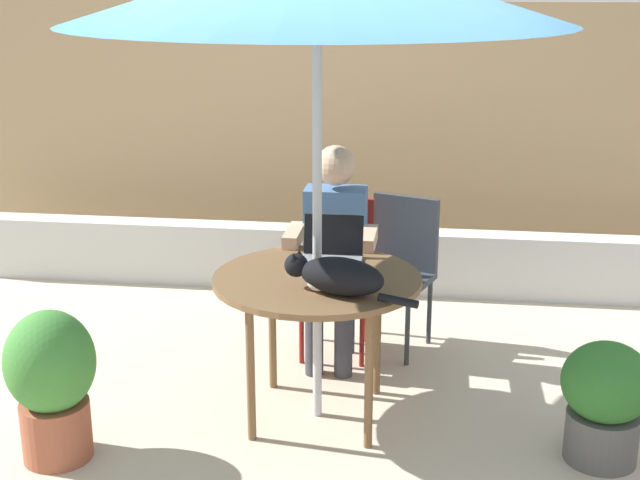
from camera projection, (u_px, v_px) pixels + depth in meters
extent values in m
plane|color=beige|center=(317.00, 415.00, 4.39)|extent=(14.00, 14.00, 0.00)
cube|color=tan|center=(363.00, 134.00, 6.52)|extent=(5.98, 0.08, 1.92)
cube|color=beige|center=(353.00, 259.00, 6.05)|extent=(5.38, 0.20, 0.44)
cylinder|color=brown|center=(317.00, 279.00, 4.18)|extent=(1.00, 1.00, 0.03)
cylinder|color=brown|center=(377.00, 331.00, 4.51)|extent=(0.04, 0.04, 0.70)
cylinder|color=brown|center=(272.00, 326.00, 4.58)|extent=(0.04, 0.04, 0.70)
cylinder|color=brown|center=(251.00, 371.00, 4.06)|extent=(0.04, 0.04, 0.70)
cylinder|color=brown|center=(369.00, 378.00, 3.99)|extent=(0.04, 0.04, 0.70)
cylinder|color=#B7B7BC|center=(317.00, 217.00, 4.08)|extent=(0.04, 0.04, 2.05)
cube|color=maroon|center=(335.00, 284.00, 4.98)|extent=(0.40, 0.40, 0.04)
cube|color=maroon|center=(339.00, 235.00, 5.08)|extent=(0.40, 0.04, 0.44)
cylinder|color=maroon|center=(367.00, 310.00, 5.19)|extent=(0.03, 0.03, 0.40)
cylinder|color=maroon|center=(310.00, 307.00, 5.23)|extent=(0.03, 0.03, 0.40)
cylinder|color=maroon|center=(301.00, 330.00, 4.91)|extent=(0.03, 0.03, 0.40)
cylinder|color=maroon|center=(362.00, 333.00, 4.87)|extent=(0.03, 0.03, 0.40)
cube|color=#33383F|center=(392.00, 280.00, 5.04)|extent=(0.51, 0.51, 0.04)
cube|color=#33383F|center=(405.00, 233.00, 5.12)|extent=(0.39, 0.17, 0.44)
cylinder|color=#33383F|center=(429.00, 311.00, 5.17)|extent=(0.03, 0.03, 0.40)
cylinder|color=#33383F|center=(377.00, 302.00, 5.32)|extent=(0.03, 0.03, 0.40)
cylinder|color=#33383F|center=(352.00, 320.00, 5.04)|extent=(0.03, 0.03, 0.40)
cylinder|color=#33383F|center=(407.00, 331.00, 4.89)|extent=(0.03, 0.03, 0.40)
cube|color=#4C72A5|center=(336.00, 235.00, 4.90)|extent=(0.34, 0.20, 0.54)
sphere|color=#DBAD89|center=(336.00, 165.00, 4.77)|extent=(0.22, 0.22, 0.22)
cube|color=#383842|center=(318.00, 281.00, 4.83)|extent=(0.12, 0.30, 0.12)
cylinder|color=#383842|center=(314.00, 337.00, 4.77)|extent=(0.10, 0.10, 0.44)
cube|color=#383842|center=(347.00, 282.00, 4.81)|extent=(0.12, 0.30, 0.12)
cylinder|color=#383842|center=(343.00, 338.00, 4.75)|extent=(0.10, 0.10, 0.44)
cube|color=#DBAD89|center=(294.00, 237.00, 4.70)|extent=(0.08, 0.32, 0.08)
cube|color=#DBAD89|center=(368.00, 239.00, 4.65)|extent=(0.08, 0.32, 0.08)
cube|color=gray|center=(331.00, 261.00, 4.36)|extent=(0.30, 0.22, 0.02)
cube|color=black|center=(334.00, 234.00, 4.43)|extent=(0.30, 0.06, 0.20)
cube|color=gray|center=(334.00, 234.00, 4.44)|extent=(0.30, 0.06, 0.20)
ellipsoid|color=black|center=(342.00, 276.00, 3.91)|extent=(0.44, 0.30, 0.17)
sphere|color=black|center=(296.00, 265.00, 4.00)|extent=(0.11, 0.11, 0.11)
ellipsoid|color=white|center=(320.00, 281.00, 3.97)|extent=(0.15, 0.15, 0.09)
cylinder|color=black|center=(398.00, 301.00, 3.79)|extent=(0.18, 0.09, 0.04)
cone|color=black|center=(299.00, 253.00, 4.01)|extent=(0.04, 0.04, 0.03)
cone|color=black|center=(293.00, 257.00, 3.96)|extent=(0.04, 0.04, 0.03)
cylinder|color=#9E5138|center=(57.00, 430.00, 3.97)|extent=(0.31, 0.31, 0.27)
ellipsoid|color=#3D7F33|center=(50.00, 362.00, 3.87)|extent=(0.40, 0.40, 0.47)
cylinder|color=#595654|center=(601.00, 436.00, 3.96)|extent=(0.32, 0.32, 0.23)
ellipsoid|color=#2D6B28|center=(607.00, 382.00, 3.88)|extent=(0.40, 0.40, 0.36)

